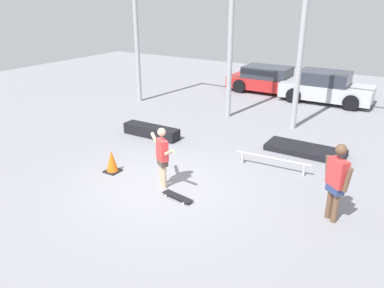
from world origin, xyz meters
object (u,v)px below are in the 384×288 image
manual_pad (305,150)px  traffic_cone (112,161)px  parked_car_silver (326,87)px  skateboard (177,196)px  grind_box (151,131)px  bystander (336,180)px  skateboarder (162,155)px  parked_car_red (269,80)px  grind_rail (272,160)px

manual_pad → traffic_cone: bearing=-134.8°
parked_car_silver → traffic_cone: size_ratio=6.28×
skateboard → grind_box: bearing=144.5°
skateboard → bystander: 3.58m
skateboard → manual_pad: (1.76, 4.43, 0.03)m
skateboard → parked_car_silver: 10.85m
traffic_cone → skateboarder: bearing=1.5°
parked_car_red → traffic_cone: bearing=-92.0°
skateboarder → skateboard: size_ratio=1.84×
grind_box → skateboarder: bearing=-47.7°
grind_rail → grind_box: bearing=176.0°
skateboard → manual_pad: 4.77m
skateboarder → parked_car_red: skateboarder is taller
bystander → traffic_cone: bystander is taller
skateboard → parked_car_silver: parked_car_silver is taller
skateboarder → grind_box: skateboarder is taller
skateboarder → traffic_cone: skateboarder is taller
grind_box → manual_pad: size_ratio=0.87×
bystander → parked_car_silver: bearing=-37.1°
parked_car_red → parked_car_silver: 2.86m
skateboard → parked_car_red: 11.38m
manual_pad → grind_rail: grind_rail is taller
skateboard → bystander: (3.31, 1.03, 0.90)m
skateboard → grind_rail: size_ratio=0.40×
skateboarder → manual_pad: 4.83m
parked_car_red → skateboard: bearing=-80.0°
bystander → traffic_cone: (-5.66, -0.74, -0.66)m
grind_box → parked_car_red: parked_car_red is taller
skateboarder → skateboard: (0.66, -0.33, -0.81)m
grind_rail → skateboarder: bearing=-129.3°
skateboarder → traffic_cone: 1.78m
skateboard → manual_pad: bearing=77.1°
grind_rail → skateboard: bearing=-115.6°
parked_car_silver → manual_pad: bearing=-82.1°
bystander → grind_rail: bearing=-2.5°
manual_pad → parked_car_silver: parked_car_silver is taller
parked_car_red → parked_car_silver: bearing=-8.0°
skateboarder → skateboard: bearing=4.4°
skateboarder → parked_car_red: (-1.41, 10.85, -0.26)m
skateboarder → skateboard: skateboarder is taller
grind_box → traffic_cone: bearing=-74.0°
bystander → skateboarder: bearing=48.3°
parked_car_red → manual_pad: bearing=-60.9°
grind_box → bystander: 6.81m
skateboarder → traffic_cone: size_ratio=2.49×
grind_rail → traffic_cone: (-3.67, -2.46, 0.02)m
skateboarder → manual_pad: bearing=90.6°
grind_box → parked_car_red: size_ratio=0.51×
traffic_cone → manual_pad: bearing=45.2°
grind_box → traffic_cone: 2.89m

